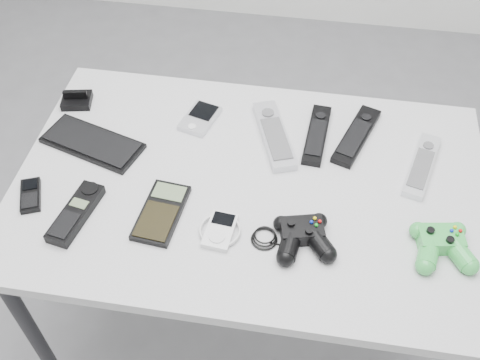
# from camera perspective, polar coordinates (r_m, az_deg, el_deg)

# --- Properties ---
(floor) EXTENTS (3.50, 3.50, 0.00)m
(floor) POSITION_cam_1_polar(r_m,az_deg,el_deg) (1.91, 0.02, -12.98)
(floor) COLOR slate
(floor) RESTS_ON ground
(desk) EXTENTS (1.07, 0.69, 0.72)m
(desk) POSITION_cam_1_polar(r_m,az_deg,el_deg) (1.32, 1.00, -2.08)
(desk) COLOR #A7A7AA
(desk) RESTS_ON floor
(pda_keyboard) EXTENTS (0.26, 0.17, 0.01)m
(pda_keyboard) POSITION_cam_1_polar(r_m,az_deg,el_deg) (1.40, -14.78, 3.70)
(pda_keyboard) COLOR black
(pda_keyboard) RESTS_ON desk
(dock_bracket) EXTENTS (0.08, 0.08, 0.04)m
(dock_bracket) POSITION_cam_1_polar(r_m,az_deg,el_deg) (1.52, -16.33, 8.06)
(dock_bracket) COLOR black
(dock_bracket) RESTS_ON desk
(pda) EXTENTS (0.10, 0.13, 0.02)m
(pda) POSITION_cam_1_polar(r_m,az_deg,el_deg) (1.42, -4.10, 6.31)
(pda) COLOR #BABBC2
(pda) RESTS_ON desk
(remote_silver_a) EXTENTS (0.13, 0.24, 0.03)m
(remote_silver_a) POSITION_cam_1_polar(r_m,az_deg,el_deg) (1.37, 3.48, 4.63)
(remote_silver_a) COLOR #BABBC2
(remote_silver_a) RESTS_ON desk
(remote_black_a) EXTENTS (0.06, 0.20, 0.02)m
(remote_black_a) POSITION_cam_1_polar(r_m,az_deg,el_deg) (1.38, 7.82, 4.63)
(remote_black_a) COLOR black
(remote_black_a) RESTS_ON desk
(remote_black_b) EXTENTS (0.12, 0.22, 0.02)m
(remote_black_b) POSITION_cam_1_polar(r_m,az_deg,el_deg) (1.40, 11.76, 4.47)
(remote_black_b) COLOR black
(remote_black_b) RESTS_ON desk
(remote_silver_b) EXTENTS (0.10, 0.21, 0.02)m
(remote_silver_b) POSITION_cam_1_polar(r_m,az_deg,el_deg) (1.36, 17.99, 1.44)
(remote_silver_b) COLOR silver
(remote_silver_b) RESTS_ON desk
(mobile_phone) EXTENTS (0.07, 0.10, 0.02)m
(mobile_phone) POSITION_cam_1_polar(r_m,az_deg,el_deg) (1.32, -20.52, -1.44)
(mobile_phone) COLOR black
(mobile_phone) RESTS_ON desk
(cordless_handset) EXTENTS (0.08, 0.17, 0.03)m
(cordless_handset) POSITION_cam_1_polar(r_m,az_deg,el_deg) (1.25, -16.34, -3.23)
(cordless_handset) COLOR black
(cordless_handset) RESTS_ON desk
(calculator) EXTENTS (0.10, 0.17, 0.02)m
(calculator) POSITION_cam_1_polar(r_m,az_deg,el_deg) (1.22, -8.01, -3.26)
(calculator) COLOR black
(calculator) RESTS_ON desk
(mp3_player) EXTENTS (0.10, 0.10, 0.02)m
(mp3_player) POSITION_cam_1_polar(r_m,az_deg,el_deg) (1.18, -2.05, -5.12)
(mp3_player) COLOR silver
(mp3_player) RESTS_ON desk
(controller_black) EXTENTS (0.24, 0.18, 0.04)m
(controller_black) POSITION_cam_1_polar(r_m,az_deg,el_deg) (1.16, 6.42, -5.57)
(controller_black) COLOR black
(controller_black) RESTS_ON desk
(controller_green) EXTENTS (0.15, 0.15, 0.04)m
(controller_green) POSITION_cam_1_polar(r_m,az_deg,el_deg) (1.22, 19.84, -6.09)
(controller_green) COLOR green
(controller_green) RESTS_ON desk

